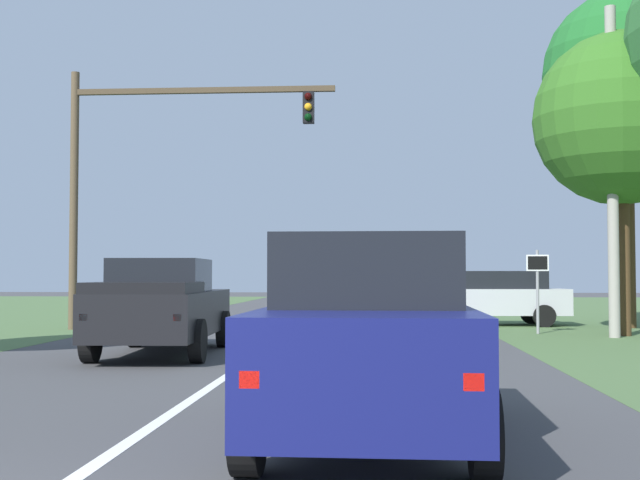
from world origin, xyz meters
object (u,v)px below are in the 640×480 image
Objects in this scene: traffic_light at (143,157)px; oak_tree_right at (621,119)px; extra_tree_1 at (626,73)px; utility_pole_right at (612,171)px; crossing_suv_far at (493,297)px; pickup_truck_lead at (162,306)px; red_suv_near at (370,333)px; keep_moving_sign at (538,280)px.

traffic_light is 0.97× the size of oak_tree_right.
extra_tree_1 is at bearing 71.18° from oak_tree_right.
crossing_suv_far is at bearing 114.81° from utility_pole_right.
oak_tree_right reaches higher than pickup_truck_lead.
pickup_truck_lead is 0.68× the size of oak_tree_right.
traffic_light is (-6.73, 15.62, 3.99)m from red_suv_near.
extra_tree_1 is (1.14, 3.34, 2.00)m from oak_tree_right.
red_suv_near is at bearing -114.69° from oak_tree_right.
utility_pole_right is at bearing -65.19° from crossing_suv_far.
pickup_truck_lead is at bearing -151.07° from oak_tree_right.
pickup_truck_lead is at bearing -127.55° from crossing_suv_far.
traffic_light is (-2.53, 7.41, 4.04)m from pickup_truck_lead.
red_suv_near reaches higher than crossing_suv_far.
oak_tree_right is (6.49, 14.12, 4.67)m from red_suv_near.
pickup_truck_lead is 16.46m from extra_tree_1.
oak_tree_right is 7.07m from crossing_suv_far.
extra_tree_1 reaches higher than traffic_light.
red_suv_near is 0.64× the size of traffic_light.
oak_tree_right is at bearing 28.93° from pickup_truck_lead.
red_suv_near is at bearing -62.87° from pickup_truck_lead.
utility_pole_right is at bearing 65.74° from red_suv_near.
extra_tree_1 is at bearing 38.00° from pickup_truck_lead.
red_suv_near is 1.05× the size of crossing_suv_far.
pickup_truck_lead is 0.53× the size of extra_tree_1.
oak_tree_right is at bearing -108.82° from extra_tree_1.
utility_pole_right is (10.27, 5.25, 3.27)m from pickup_truck_lead.
traffic_light is 1.65× the size of crossing_suv_far.
extra_tree_1 reaches higher than crossing_suv_far.
red_suv_near is 17.47m from traffic_light.
crossing_suv_far is (-0.67, 3.79, -0.55)m from keep_moving_sign.
keep_moving_sign is at bearing -139.86° from extra_tree_1.
pickup_truck_lead is 0.70× the size of traffic_light.
red_suv_near is 0.48× the size of extra_tree_1.
red_suv_near is 18.90m from crossing_suv_far.
traffic_light reaches higher than crossing_suv_far.
keep_moving_sign is 3.89m from crossing_suv_far.
utility_pole_right is (1.67, -1.27, 2.79)m from keep_moving_sign.
extra_tree_1 is at bearing 66.39° from red_suv_near.
traffic_light is 11.72m from keep_moving_sign.
red_suv_near is 20.19m from extra_tree_1.
extra_tree_1 reaches higher than utility_pole_right.
red_suv_near is 0.62× the size of oak_tree_right.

